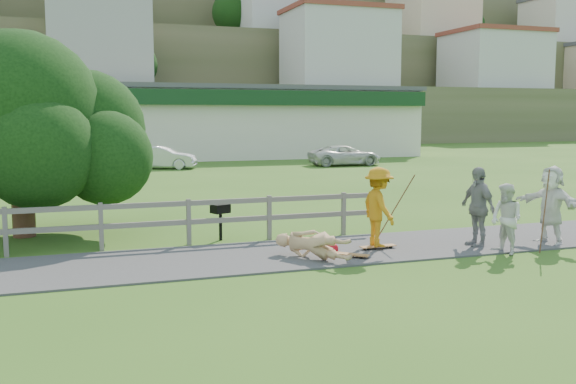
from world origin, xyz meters
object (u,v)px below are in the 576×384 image
object	(u,v)px
skater_rider	(379,211)
spectator_b	(477,207)
spectator_d	(551,205)
tree	(21,160)
car_white	(345,155)
skater_fallen	(313,245)
car_silver	(162,158)
bbq	(221,222)
spectator_a	(506,219)

from	to	relation	value
skater_rider	spectator_b	xyz separation A→B (m)	(2.36, -0.40, 0.04)
spectator_d	spectator_b	bearing A→B (deg)	-110.60
spectator_d	tree	distance (m)	13.04
car_white	skater_fallen	bearing A→B (deg)	156.01
skater_rider	car_silver	bearing A→B (deg)	2.43
bbq	spectator_b	bearing A→B (deg)	-49.12
car_silver	car_white	distance (m)	10.94
spectator_a	bbq	size ratio (longest dim) A/B	1.76
skater_rider	car_silver	world-z (taller)	skater_rider
skater_rider	car_white	size ratio (longest dim) A/B	0.41
skater_fallen	spectator_b	distance (m)	4.18
skater_rider	spectator_d	size ratio (longest dim) A/B	0.96
spectator_b	spectator_a	bearing A→B (deg)	6.47
skater_fallen	tree	distance (m)	7.88
skater_rider	bbq	distance (m)	3.93
car_white	spectator_b	bearing A→B (deg)	164.84
skater_fallen	bbq	size ratio (longest dim) A/B	2.04
spectator_a	spectator_d	world-z (taller)	spectator_d
car_silver	bbq	xyz separation A→B (m)	(-1.53, -21.61, -0.19)
skater_rider	spectator_b	bearing A→B (deg)	-100.93
skater_rider	car_silver	size ratio (longest dim) A/B	0.46
spectator_d	car_white	world-z (taller)	spectator_d
spectator_d	bbq	distance (m)	7.95
spectator_a	tree	bearing A→B (deg)	-126.91
skater_rider	spectator_b	size ratio (longest dim) A/B	0.96
skater_fallen	spectator_b	bearing A→B (deg)	-31.03
spectator_b	tree	distance (m)	11.24
skater_rider	car_silver	distance (m)	24.00
spectator_b	bbq	distance (m)	6.15
tree	bbq	size ratio (longest dim) A/B	7.34
skater_rider	spectator_b	world-z (taller)	spectator_b
bbq	spectator_d	bearing A→B (deg)	-44.93
skater_rider	car_white	world-z (taller)	skater_rider
car_silver	car_white	world-z (taller)	car_silver
tree	car_white	bearing A→B (deg)	47.12
tree	spectator_b	bearing A→B (deg)	-25.48
skater_fallen	car_silver	xyz separation A→B (m)	(0.17, 24.41, 0.31)
spectator_a	car_white	xyz separation A→B (m)	(6.78, 24.02, -0.18)
spectator_a	skater_fallen	bearing A→B (deg)	-108.63
car_white	skater_rider	bearing A→B (deg)	159.30
spectator_b	car_white	size ratio (longest dim) A/B	0.43
skater_rider	spectator_a	bearing A→B (deg)	-118.53
spectator_a	bbq	bearing A→B (deg)	-130.52
spectator_a	spectator_b	bearing A→B (deg)	-179.15
spectator_a	spectator_b	world-z (taller)	spectator_b
skater_rider	bbq	xyz separation A→B (m)	(-3.13, 2.33, -0.46)
car_white	tree	distance (m)	25.05
spectator_b	car_silver	bearing A→B (deg)	-172.97
skater_fallen	spectator_b	size ratio (longest dim) A/B	0.97
car_white	bbq	bearing A→B (deg)	150.19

